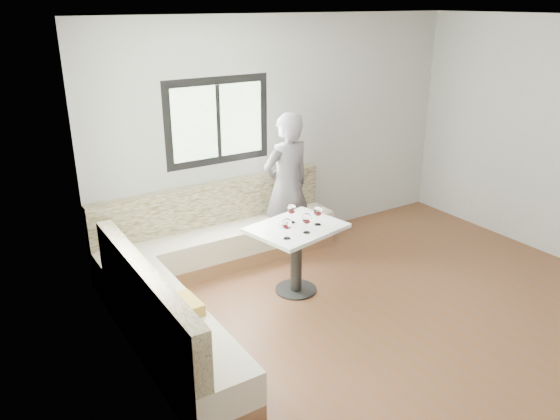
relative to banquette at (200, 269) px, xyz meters
name	(u,v)px	position (x,y,z in m)	size (l,w,h in m)	color
room	(426,186)	(1.51, -1.55, 1.08)	(5.01, 5.01, 2.81)	brown
banquette	(200,269)	(0.00, 0.00, 0.00)	(2.90, 2.80, 0.95)	brown
table	(296,243)	(0.92, -0.41, 0.23)	(1.05, 0.89, 0.75)	black
person	(287,186)	(1.34, 0.42, 0.55)	(0.64, 0.42, 1.76)	#5E5960
olive_ramekin	(283,224)	(0.81, -0.32, 0.45)	(0.11, 0.11, 0.05)	white
wine_glass_a	(287,224)	(0.67, -0.61, 0.57)	(0.10, 0.10, 0.21)	white
wine_glass_b	(307,219)	(0.91, -0.60, 0.57)	(0.10, 0.10, 0.21)	white
wine_glass_c	(318,211)	(1.13, -0.49, 0.57)	(0.10, 0.10, 0.21)	white
wine_glass_d	(292,209)	(0.93, -0.29, 0.57)	(0.10, 0.10, 0.21)	white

